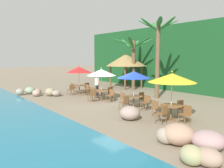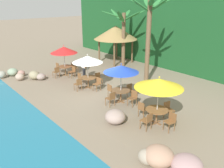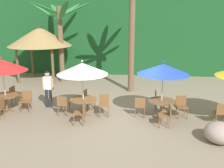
{
  "view_description": "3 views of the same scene",
  "coord_description": "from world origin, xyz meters",
  "px_view_note": "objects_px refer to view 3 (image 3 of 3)",
  "views": [
    {
      "loc": [
        11.14,
        -9.15,
        3.08
      ],
      "look_at": [
        -0.17,
        -0.17,
        1.35
      ],
      "focal_mm": 36.05,
      "sensor_mm": 36.0,
      "label": 1
    },
    {
      "loc": [
        11.02,
        -8.53,
        5.82
      ],
      "look_at": [
        0.76,
        0.13,
        0.93
      ],
      "focal_mm": 38.17,
      "sensor_mm": 36.0,
      "label": 2
    },
    {
      "loc": [
        0.42,
        -9.46,
        4.0
      ],
      "look_at": [
        -0.53,
        0.23,
        1.37
      ],
      "focal_mm": 40.01,
      "sensor_mm": 36.0,
      "label": 3
    }
  ],
  "objects_px": {
    "dining_table_white": "(83,102)",
    "dining_table_blue": "(161,103)",
    "chair_blue_seaward": "(182,105)",
    "waiter_in_white": "(48,86)",
    "chair_white_left": "(63,104)",
    "palm_tree_nearest": "(60,27)",
    "chair_yellow_left": "(221,112)",
    "chair_red_seaward": "(26,99)",
    "palapa_hut": "(40,37)",
    "chair_red_inland": "(15,94)",
    "umbrella_blue": "(163,69)",
    "chair_blue_inland": "(158,99)",
    "dining_table_red": "(6,98)",
    "umbrella_white": "(82,69)",
    "umbrella_red": "(2,65)",
    "chair_white_inland": "(88,98)",
    "palm_tree_second": "(132,16)",
    "chair_white_right": "(81,112)",
    "chair_white_seaward": "(104,103)",
    "chair_blue_right": "(167,114)",
    "chair_blue_left": "(140,105)"
  },
  "relations": [
    {
      "from": "dining_table_white",
      "to": "dining_table_blue",
      "type": "xyz_separation_m",
      "value": [
        3.18,
        0.12,
        0.0
      ]
    },
    {
      "from": "chair_blue_seaward",
      "to": "waiter_in_white",
      "type": "distance_m",
      "value": 5.84
    },
    {
      "from": "chair_white_left",
      "to": "palm_tree_nearest",
      "type": "bearing_deg",
      "value": 106.71
    },
    {
      "from": "chair_yellow_left",
      "to": "palm_tree_nearest",
      "type": "bearing_deg",
      "value": 142.97
    },
    {
      "from": "chair_red_seaward",
      "to": "palapa_hut",
      "type": "bearing_deg",
      "value": 103.87
    },
    {
      "from": "chair_red_inland",
      "to": "palm_tree_nearest",
      "type": "height_order",
      "value": "palm_tree_nearest"
    },
    {
      "from": "umbrella_blue",
      "to": "chair_yellow_left",
      "type": "height_order",
      "value": "umbrella_blue"
    },
    {
      "from": "chair_white_left",
      "to": "waiter_in_white",
      "type": "xyz_separation_m",
      "value": [
        -0.92,
        0.9,
        0.47
      ]
    },
    {
      "from": "dining_table_white",
      "to": "chair_blue_inland",
      "type": "bearing_deg",
      "value": 17.28
    },
    {
      "from": "dining_table_red",
      "to": "umbrella_white",
      "type": "distance_m",
      "value": 3.72
    },
    {
      "from": "chair_blue_seaward",
      "to": "chair_yellow_left",
      "type": "relative_size",
      "value": 1.0
    },
    {
      "from": "umbrella_red",
      "to": "chair_yellow_left",
      "type": "xyz_separation_m",
      "value": [
        8.8,
        -0.56,
        -1.53
      ]
    },
    {
      "from": "chair_red_seaward",
      "to": "chair_white_left",
      "type": "height_order",
      "value": "same"
    },
    {
      "from": "dining_table_red",
      "to": "chair_yellow_left",
      "type": "distance_m",
      "value": 8.82
    },
    {
      "from": "umbrella_blue",
      "to": "chair_white_left",
      "type": "bearing_deg",
      "value": -177.77
    },
    {
      "from": "chair_red_inland",
      "to": "umbrella_blue",
      "type": "bearing_deg",
      "value": -7.95
    },
    {
      "from": "chair_white_inland",
      "to": "umbrella_blue",
      "type": "relative_size",
      "value": 0.37
    },
    {
      "from": "chair_red_inland",
      "to": "palm_tree_second",
      "type": "xyz_separation_m",
      "value": [
        5.33,
        2.76,
        3.51
      ]
    },
    {
      "from": "chair_white_right",
      "to": "umbrella_red",
      "type": "bearing_deg",
      "value": 163.69
    },
    {
      "from": "chair_white_inland",
      "to": "waiter_in_white",
      "type": "relative_size",
      "value": 0.51
    },
    {
      "from": "umbrella_white",
      "to": "palapa_hut",
      "type": "bearing_deg",
      "value": 123.92
    },
    {
      "from": "dining_table_blue",
      "to": "chair_yellow_left",
      "type": "height_order",
      "value": "chair_yellow_left"
    },
    {
      "from": "umbrella_red",
      "to": "chair_yellow_left",
      "type": "distance_m",
      "value": 8.95
    },
    {
      "from": "dining_table_white",
      "to": "palm_tree_nearest",
      "type": "height_order",
      "value": "palm_tree_nearest"
    },
    {
      "from": "chair_white_left",
      "to": "palapa_hut",
      "type": "bearing_deg",
      "value": 117.68
    },
    {
      "from": "chair_blue_inland",
      "to": "chair_white_inland",
      "type": "bearing_deg",
      "value": -177.9
    },
    {
      "from": "chair_red_seaward",
      "to": "palapa_hut",
      "type": "distance_m",
      "value": 6.16
    },
    {
      "from": "chair_red_inland",
      "to": "chair_white_inland",
      "type": "distance_m",
      "value": 3.49
    },
    {
      "from": "chair_red_seaward",
      "to": "umbrella_red",
      "type": "bearing_deg",
      "value": -168.29
    },
    {
      "from": "chair_white_seaward",
      "to": "chair_blue_seaward",
      "type": "bearing_deg",
      "value": 2.22
    },
    {
      "from": "chair_blue_right",
      "to": "chair_blue_seaward",
      "type": "bearing_deg",
      "value": 55.33
    },
    {
      "from": "chair_white_right",
      "to": "waiter_in_white",
      "type": "relative_size",
      "value": 0.51
    },
    {
      "from": "dining_table_red",
      "to": "chair_blue_left",
      "type": "xyz_separation_m",
      "value": [
        5.77,
        -0.12,
        -0.1
      ]
    },
    {
      "from": "dining_table_blue",
      "to": "umbrella_blue",
      "type": "bearing_deg",
      "value": 90.0
    },
    {
      "from": "umbrella_red",
      "to": "chair_blue_right",
      "type": "height_order",
      "value": "umbrella_red"
    },
    {
      "from": "chair_blue_inland",
      "to": "chair_blue_right",
      "type": "height_order",
      "value": "same"
    },
    {
      "from": "umbrella_red",
      "to": "waiter_in_white",
      "type": "bearing_deg",
      "value": 21.73
    },
    {
      "from": "chair_blue_left",
      "to": "chair_blue_right",
      "type": "xyz_separation_m",
      "value": [
        0.97,
        -0.8,
        0.0
      ]
    },
    {
      "from": "umbrella_blue",
      "to": "dining_table_blue",
      "type": "distance_m",
      "value": 1.42
    },
    {
      "from": "chair_yellow_left",
      "to": "palm_tree_nearest",
      "type": "relative_size",
      "value": 0.18
    },
    {
      "from": "chair_white_seaward",
      "to": "palapa_hut",
      "type": "relative_size",
      "value": 0.22
    },
    {
      "from": "chair_blue_left",
      "to": "chair_white_right",
      "type": "bearing_deg",
      "value": -157.47
    },
    {
      "from": "chair_red_inland",
      "to": "chair_blue_right",
      "type": "distance_m",
      "value": 7.0
    },
    {
      "from": "chair_blue_right",
      "to": "chair_yellow_left",
      "type": "distance_m",
      "value": 2.09
    },
    {
      "from": "chair_blue_left",
      "to": "palm_tree_second",
      "type": "bearing_deg",
      "value": 97.11
    },
    {
      "from": "chair_white_left",
      "to": "waiter_in_white",
      "type": "height_order",
      "value": "waiter_in_white"
    },
    {
      "from": "chair_red_seaward",
      "to": "palm_tree_nearest",
      "type": "relative_size",
      "value": 0.18
    },
    {
      "from": "chair_blue_left",
      "to": "waiter_in_white",
      "type": "height_order",
      "value": "waiter_in_white"
    },
    {
      "from": "chair_blue_inland",
      "to": "chair_blue_seaward",
      "type": "bearing_deg",
      "value": -36.4
    },
    {
      "from": "chair_red_seaward",
      "to": "waiter_in_white",
      "type": "relative_size",
      "value": 0.51
    }
  ]
}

